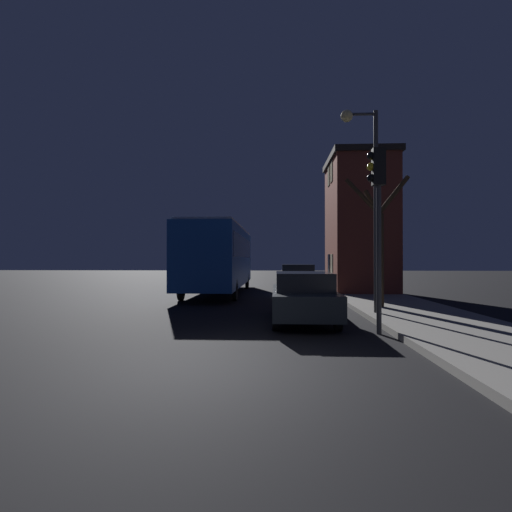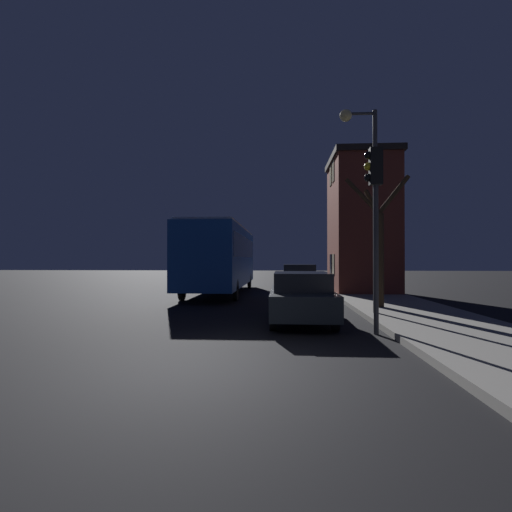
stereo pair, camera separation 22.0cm
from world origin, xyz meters
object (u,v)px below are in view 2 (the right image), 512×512
bus (221,254)px  car_near_lane (301,296)px  bare_tree (378,244)px  car_mid_lane (299,279)px  streetlamp (366,180)px  traffic_light (375,201)px

bus → car_near_lane: size_ratio=2.42×
bare_tree → car_mid_lane: (-2.48, 6.97, -1.55)m
bare_tree → bus: bare_tree is taller
bare_tree → bus: (-6.60, 6.95, -0.25)m
bus → car_mid_lane: size_ratio=2.72×
car_near_lane → car_mid_lane: car_mid_lane is taller
bare_tree → car_near_lane: (-2.83, -2.57, -1.59)m
streetlamp → bare_tree: 2.67m
traffic_light → bus: 12.68m
car_near_lane → bare_tree: bearing=42.3°
streetlamp → bare_tree: (0.76, 1.64, -1.97)m
streetlamp → bus: 10.62m
car_near_lane → car_mid_lane: (0.35, 9.54, 0.05)m
traffic_light → car_mid_lane: 11.74m
bare_tree → car_mid_lane: 7.55m
bare_tree → bus: size_ratio=0.40×
streetlamp → car_mid_lane: (-1.72, 8.61, -3.51)m
traffic_light → car_near_lane: traffic_light is taller
car_near_lane → car_mid_lane: 9.54m
streetlamp → bus: (-5.84, 8.58, -2.21)m
bus → car_near_lane: (3.77, -9.52, -1.35)m
traffic_light → car_near_lane: 3.53m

